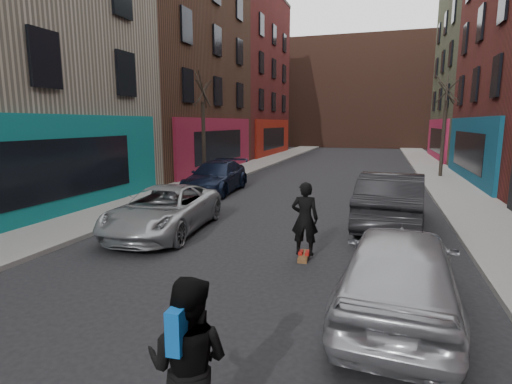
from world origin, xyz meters
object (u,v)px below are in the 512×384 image
Objects in this scene: tree_left_far at (203,119)px; tree_right_far at (445,117)px; skateboard at (304,256)px; parked_left_far at (164,210)px; parked_right_far at (399,270)px; pedestrian at (188,364)px; parked_right_end at (392,199)px; parked_left_end at (216,177)px; skateboarder at (305,219)px.

tree_left_far is 13.78m from tree_right_far.
skateboard is at bearing -107.11° from tree_right_far.
parked_left_far is (-9.44, -15.28, -2.85)m from tree_right_far.
parked_right_far is 4.17m from pedestrian.
parked_left_far is 8.27m from pedestrian.
pedestrian is (-0.04, -5.95, 0.86)m from skateboard.
parked_right_far is 0.89× the size of parked_right_end.
tree_left_far reaches higher than parked_left_end.
skateboard is (4.40, -1.08, -0.63)m from parked_left_far.
tree_left_far reaches higher than skateboard.
tree_right_far reaches higher than skateboarder.
parked_left_end is (-10.69, -8.43, -2.81)m from tree_right_far.
skateboard is (7.36, -10.35, -3.33)m from tree_left_far.
skateboarder reaches higher than skateboard.
parked_left_far is 2.70× the size of pedestrian.
skateboarder reaches higher than parked_left_far.
skateboarder is (-5.04, -16.35, -2.55)m from tree_right_far.
parked_right_end is (9.40, -6.52, -2.52)m from tree_left_far.
tree_left_far reaches higher than parked_right_end.
skateboarder is (7.36, -10.35, -2.40)m from tree_left_far.
parked_right_far is at bearing 127.01° from skateboarder.
parked_left_far is 0.98× the size of parked_left_end.
tree_right_far is 18.18m from parked_left_far.
skateboard is at bearing -57.52° from parked_left_end.
skateboarder reaches higher than parked_right_far.
parked_right_end is at bearing 17.77° from parked_left_far.
tree_left_far is 3.99m from parked_left_end.
pedestrian is at bearing 85.55° from skateboarder.
pedestrian is at bearing 64.17° from parked_right_far.
skateboarder is at bearing 0.00° from skateboard.
parked_right_far is at bearing -53.47° from tree_left_far.
skateboarder is at bearing -94.15° from pedestrian.
parked_right_end is 4.42m from skateboard.
tree_left_far is at bearing 121.35° from skateboard.
parked_left_far is 2.76× the size of skateboarder.
pedestrian is (-2.08, -9.79, 0.05)m from parked_right_end.
skateboarder reaches higher than parked_right_end.
pedestrian is at bearing 82.63° from parked_right_end.
parked_right_end is 2.88× the size of pedestrian.
parked_left_far is at bearing 27.82° from parked_right_end.
parked_left_end reaches higher than parked_left_far.
skateboarder is (4.40, -1.08, 0.31)m from parked_left_far.
parked_left_far is (2.96, -9.28, -2.70)m from tree_left_far.
tree_right_far is 23.02m from pedestrian.
skateboard is 0.93m from skateboarder.
parked_left_end is at bearing -58.57° from skateboarder.
skateboard is at bearing -94.15° from pedestrian.
parked_right_end reaches higher than parked_right_far.
tree_left_far is 8.12× the size of skateboard.
skateboard is at bearing -19.21° from parked_left_far.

